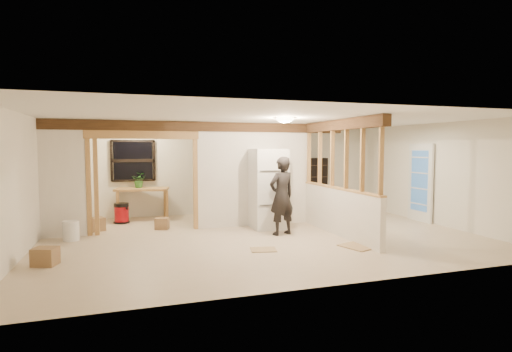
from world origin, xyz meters
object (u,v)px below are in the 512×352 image
object	(u,v)px
shop_vac	(122,213)
work_table	(142,204)
bookshelf	(314,184)
woman	(282,196)
refrigerator	(268,189)

from	to	relation	value
shop_vac	work_table	bearing A→B (deg)	34.85
work_table	bookshelf	world-z (taller)	bookshelf
work_table	shop_vac	xyz separation A→B (m)	(-0.52, -0.36, -0.16)
woman	work_table	distance (m)	4.02
bookshelf	refrigerator	bearing A→B (deg)	-135.38
woman	bookshelf	world-z (taller)	woman
shop_vac	bookshelf	size ratio (longest dim) A/B	0.33
work_table	refrigerator	bearing A→B (deg)	-24.35
refrigerator	work_table	bearing A→B (deg)	143.65
shop_vac	bookshelf	world-z (taller)	bookshelf
refrigerator	woman	size ratio (longest dim) A/B	1.10
woman	shop_vac	world-z (taller)	woman
refrigerator	shop_vac	xyz separation A→B (m)	(-3.31, 1.69, -0.68)
woman	work_table	size ratio (longest dim) A/B	1.28
woman	shop_vac	distance (m)	4.20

